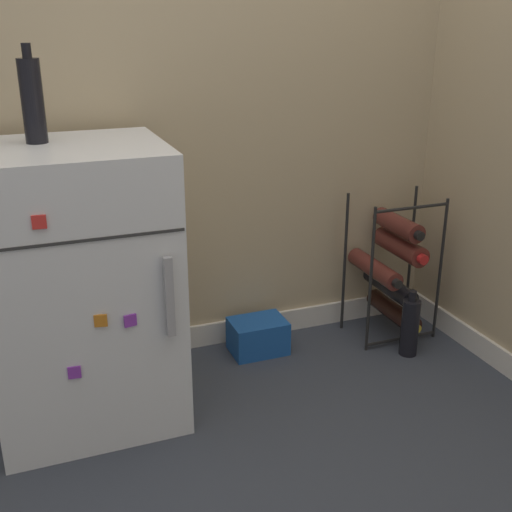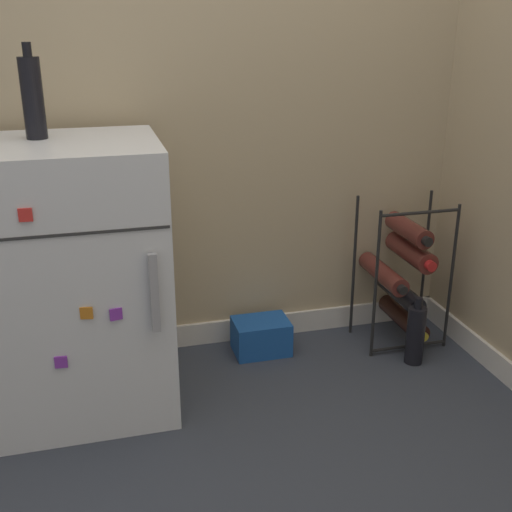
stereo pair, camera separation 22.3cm
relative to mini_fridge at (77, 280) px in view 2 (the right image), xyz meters
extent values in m
plane|color=#333842|center=(0.51, -0.22, -0.44)|extent=(14.00, 14.00, 0.00)
cube|color=tan|center=(0.51, 0.33, 0.81)|extent=(6.85, 0.06, 2.50)
cube|color=silver|center=(0.51, 0.29, -0.39)|extent=(6.85, 0.01, 0.09)
cube|color=silver|center=(0.00, 0.00, 0.00)|extent=(0.55, 0.49, 0.88)
cube|color=#2D2D2D|center=(0.00, -0.25, 0.23)|extent=(0.54, 0.00, 0.01)
cube|color=#9E9EA3|center=(0.22, -0.26, 0.04)|extent=(0.02, 0.02, 0.24)
cube|color=purple|center=(0.10, -0.25, -0.02)|extent=(0.04, 0.01, 0.04)
cube|color=orange|center=(0.02, -0.25, 0.00)|extent=(0.04, 0.01, 0.04)
cube|color=red|center=(-0.10, -0.25, 0.30)|extent=(0.04, 0.01, 0.04)
cube|color=purple|center=(-0.06, -0.25, -0.15)|extent=(0.04, 0.01, 0.04)
cylinder|color=black|center=(1.05, 0.03, -0.15)|extent=(0.01, 0.01, 0.58)
cylinder|color=black|center=(1.36, 0.03, -0.15)|extent=(0.01, 0.01, 0.58)
cylinder|color=black|center=(1.05, 0.23, -0.15)|extent=(0.01, 0.01, 0.58)
cylinder|color=black|center=(1.36, 0.23, -0.15)|extent=(0.01, 0.01, 0.58)
cylinder|color=black|center=(1.21, 0.03, -0.42)|extent=(0.31, 0.01, 0.01)
cylinder|color=black|center=(1.21, 0.03, 0.12)|extent=(0.31, 0.01, 0.01)
cylinder|color=black|center=(1.23, 0.13, -0.35)|extent=(0.07, 0.30, 0.07)
cylinder|color=gold|center=(1.23, -0.03, -0.35)|extent=(0.04, 0.02, 0.04)
cylinder|color=black|center=(1.21, 0.13, -0.23)|extent=(0.07, 0.30, 0.07)
cylinder|color=#2D7033|center=(1.21, -0.03, -0.23)|extent=(0.03, 0.02, 0.03)
cylinder|color=#56231E|center=(1.13, 0.13, -0.15)|extent=(0.07, 0.30, 0.07)
cylinder|color=black|center=(1.13, -0.03, -0.15)|extent=(0.03, 0.02, 0.03)
cylinder|color=#56231E|center=(1.24, 0.13, -0.07)|extent=(0.08, 0.28, 0.08)
cylinder|color=red|center=(1.24, -0.02, -0.07)|extent=(0.04, 0.02, 0.04)
cylinder|color=#56231E|center=(1.22, 0.13, 0.02)|extent=(0.07, 0.26, 0.07)
cylinder|color=black|center=(1.22, -0.01, 0.02)|extent=(0.04, 0.02, 0.04)
cube|color=#194C9E|center=(0.65, 0.17, -0.37)|extent=(0.21, 0.15, 0.13)
cylinder|color=black|center=(-0.07, 0.07, 0.56)|extent=(0.06, 0.06, 0.24)
cylinder|color=black|center=(-0.07, 0.07, 0.70)|extent=(0.03, 0.03, 0.04)
cylinder|color=black|center=(1.19, -0.05, -0.33)|extent=(0.07, 0.07, 0.22)
cylinder|color=black|center=(1.19, -0.05, -0.20)|extent=(0.03, 0.03, 0.04)
camera|label=1|loc=(-0.14, -1.89, 0.78)|focal=45.00mm
camera|label=2|loc=(0.07, -1.96, 0.78)|focal=45.00mm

